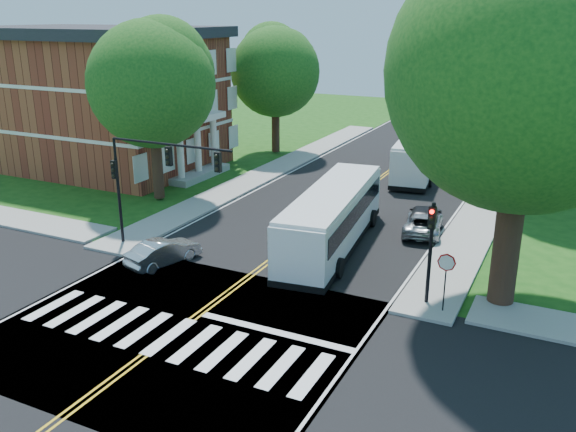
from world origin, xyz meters
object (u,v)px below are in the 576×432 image
Objects in this scene: bus_lead at (333,217)px; suv at (423,223)px; bus_follow at (419,153)px; hatchback at (164,252)px; signal_ne at (431,240)px; signal_nw at (152,170)px; dark_sedan at (424,217)px.

suv is (3.80, 4.25, -1.06)m from bus_lead.
bus_follow is 3.13× the size of hatchback.
signal_ne is at bearing -158.73° from hatchback.
signal_ne is (14.06, 0.01, -1.41)m from signal_nw.
signal_nw is 1.62× the size of dark_sedan.
suv is at bearing 104.89° from signal_ne.
signal_ne is 9.38m from suv.
bus_lead is at bearing 82.58° from bus_follow.
bus_lead is 6.40m from dark_sedan.
suv is at bearing -138.64° from bus_lead.
signal_nw reaches higher than bus_follow.
bus_follow is 24.02m from hatchback.
dark_sedan is at bearing 104.56° from signal_ne.
signal_nw is 1.62× the size of signal_ne.
signal_nw is 0.58× the size of bus_lead.
signal_ne is at bearing 0.05° from signal_nw.
suv is at bearing 36.86° from signal_nw.
suv is 0.95m from dark_sedan.
bus_lead is 2.87× the size of suv.
signal_nw is at bearing 30.87° from dark_sedan.
dark_sedan reaches higher than hatchback.
bus_follow is at bearing 105.40° from signal_ne.
signal_ne is 1.15× the size of hatchback.
dark_sedan is (3.61, 5.18, -1.02)m from bus_lead.
signal_nw is at bearing 62.76° from bus_follow.
signal_nw is 14.13m from signal_ne.
signal_nw is 15.54m from dark_sedan.
bus_follow is (0.13, 17.29, -0.05)m from bus_lead.
suv is at bearing 98.72° from bus_follow.
suv is (11.72, 8.79, -3.77)m from signal_nw.
signal_ne is 22.67m from bus_follow.
dark_sedan reaches higher than suv.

